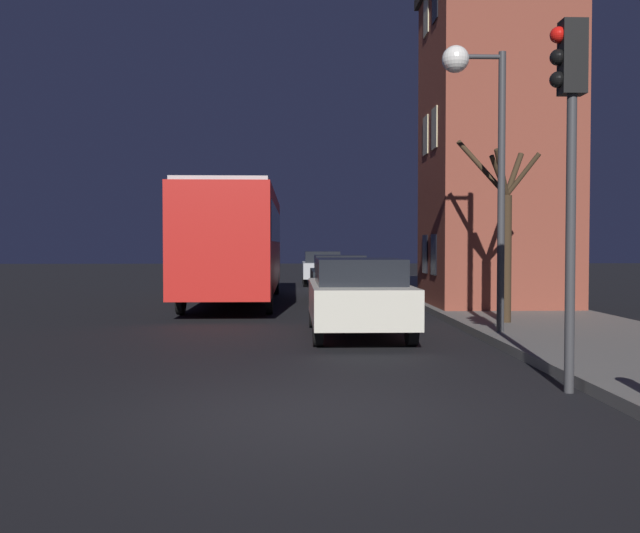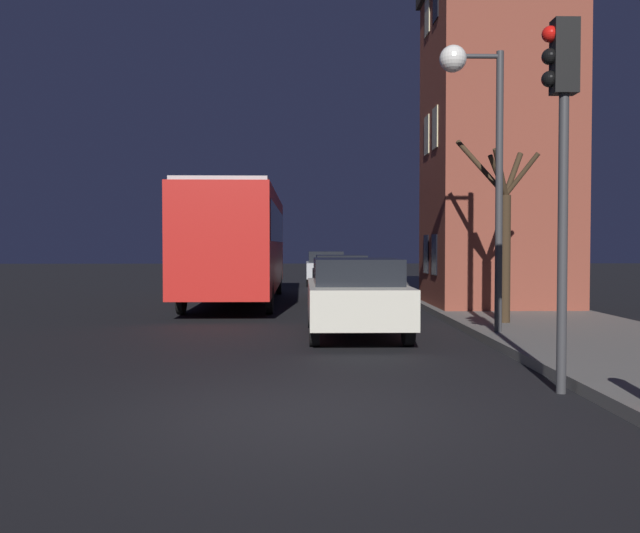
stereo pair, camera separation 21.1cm
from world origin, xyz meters
TOP-DOWN VIEW (x-y plane):
  - ground_plane at (0.00, 0.00)m, footprint 120.00×120.00m
  - brick_building at (5.43, 12.10)m, footprint 3.91×4.19m
  - streetlamp at (3.28, 5.95)m, footprint 1.23×0.52m
  - traffic_light at (3.18, 1.03)m, footprint 0.43×0.24m
  - bare_tree at (4.34, 7.56)m, footprint 1.61×1.38m
  - bus at (-1.99, 14.76)m, footprint 2.52×11.30m
  - car_near_lane at (1.09, 6.54)m, footprint 1.87×4.47m
  - car_mid_lane at (1.27, 15.39)m, footprint 1.77×3.91m
  - car_far_lane at (1.06, 24.30)m, footprint 1.72×3.82m

SIDE VIEW (x-z plane):
  - ground_plane at x=0.00m, z-range 0.00..0.00m
  - car_mid_lane at x=1.27m, z-range 0.03..1.52m
  - car_far_lane at x=1.06m, z-range 0.05..1.57m
  - car_near_lane at x=1.09m, z-range 0.05..1.60m
  - bus at x=-1.99m, z-range 0.34..3.80m
  - bare_tree at x=4.34m, z-range 0.14..4.16m
  - traffic_light at x=3.18m, z-range 0.98..5.54m
  - streetlamp at x=3.28m, z-range 1.57..7.02m
  - brick_building at x=5.43m, z-range 0.17..9.26m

